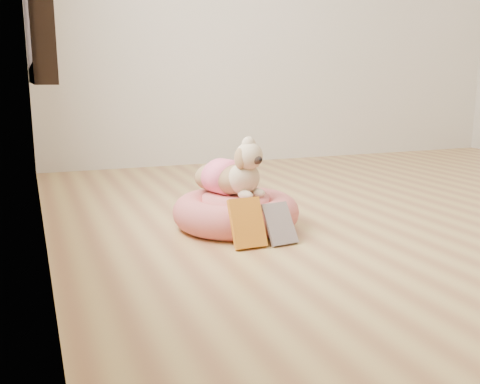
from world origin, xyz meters
name	(u,v)px	position (x,y,z in m)	size (l,w,h in m)	color
pet_bed	(236,212)	(-1.19, 0.42, 0.07)	(0.57, 0.57, 0.15)	#E05766
dog	(232,164)	(-1.20, 0.45, 0.28)	(0.26, 0.37, 0.27)	brown
book_yellow	(247,223)	(-1.25, 0.14, 0.10)	(0.13, 0.03, 0.20)	gold
book_white	(279,224)	(-1.11, 0.14, 0.08)	(0.12, 0.02, 0.18)	white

